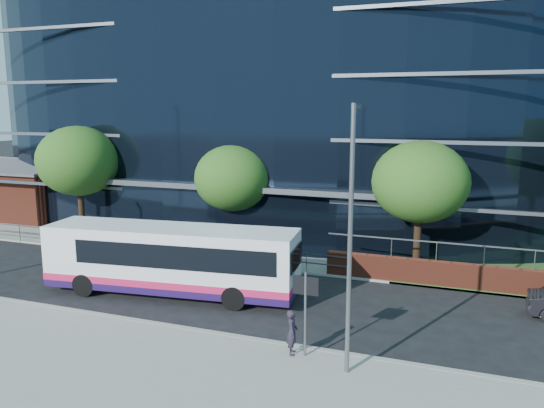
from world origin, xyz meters
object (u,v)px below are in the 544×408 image
at_px(street_sign, 306,296).
at_px(streetlight_east, 350,234).
at_px(tree_far_b, 233,178).
at_px(city_bus, 173,259).
at_px(tree_far_c, 420,182).
at_px(tree_far_a, 78,161).
at_px(pedestrian, 292,332).
at_px(brick_pavilion, 24,190).

xyz_separation_m(street_sign, streetlight_east, (1.50, -0.59, 2.29)).
distance_m(tree_far_b, city_bus, 7.67).
bearing_deg(tree_far_c, street_sign, -103.29).
bearing_deg(tree_far_c, tree_far_b, 177.14).
bearing_deg(streetlight_east, street_sign, 158.64).
distance_m(tree_far_a, pedestrian, 20.50).
bearing_deg(pedestrian, street_sign, -100.32).
xyz_separation_m(tree_far_b, tree_far_c, (10.00, -0.50, 0.33)).
height_order(tree_far_a, streetlight_east, streetlight_east).
distance_m(tree_far_c, city_bus, 12.08).
bearing_deg(city_bus, tree_far_c, 28.42).
bearing_deg(pedestrian, tree_far_b, 16.30).
height_order(streetlight_east, pedestrian, streetlight_east).
bearing_deg(tree_far_a, streetlight_east, -30.46).
bearing_deg(city_bus, tree_far_b, 86.66).
bearing_deg(tree_far_a, city_bus, -32.80).
bearing_deg(tree_far_a, tree_far_b, 2.86).
height_order(tree_far_c, streetlight_east, streetlight_east).
height_order(tree_far_b, city_bus, tree_far_b).
xyz_separation_m(brick_pavilion, pedestrian, (26.08, -15.13, -1.04)).
xyz_separation_m(tree_far_b, streetlight_east, (9.00, -11.67, 0.23)).
relative_size(brick_pavilion, pedestrian, 5.76).
distance_m(streetlight_east, city_bus, 10.12).
xyz_separation_m(tree_far_a, streetlight_east, (19.00, -11.17, -0.42)).
xyz_separation_m(brick_pavilion, street_sign, (26.50, -15.09, 0.21)).
bearing_deg(brick_pavilion, tree_far_a, -26.55).
bearing_deg(pedestrian, brick_pavilion, 43.73).
relative_size(tree_far_a, pedestrian, 4.68).
height_order(streetlight_east, city_bus, streetlight_east).
xyz_separation_m(brick_pavilion, tree_far_a, (9.00, -4.50, 2.92)).
relative_size(tree_far_c, streetlight_east, 0.81).
bearing_deg(brick_pavilion, streetlight_east, -29.24).
xyz_separation_m(tree_far_a, tree_far_b, (10.00, 0.50, -0.65)).
height_order(tree_far_a, tree_far_c, tree_far_a).
height_order(city_bus, pedestrian, city_bus).
relative_size(streetlight_east, city_bus, 0.71).
height_order(tree_far_c, pedestrian, tree_far_c).
height_order(tree_far_b, streetlight_east, streetlight_east).
distance_m(brick_pavilion, streetlight_east, 32.19).
bearing_deg(brick_pavilion, street_sign, -29.65).
relative_size(tree_far_a, tree_far_b, 1.15).
xyz_separation_m(street_sign, tree_far_b, (-7.50, 11.09, 2.06)).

